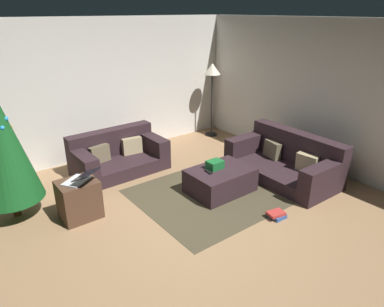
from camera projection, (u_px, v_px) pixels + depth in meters
ground_plane at (190, 227)px, 4.68m from camera, size 6.40×6.40×0.00m
rear_partition at (88, 91)px, 6.48m from camera, size 6.40×0.12×2.60m
corner_partition at (336, 99)px, 5.95m from camera, size 0.12×6.40×2.60m
couch_left at (117, 156)px, 6.25m from camera, size 1.61×0.90×0.72m
couch_right at (286, 161)px, 6.02m from camera, size 1.02×1.89×0.76m
ottoman at (220, 180)px, 5.55m from camera, size 1.00×0.72×0.38m
gift_box at (215, 165)px, 5.48m from camera, size 0.25×0.19×0.13m
tv_remote at (208, 172)px, 5.37m from camera, size 0.07×0.17×0.02m
christmas_tree at (2, 144)px, 4.56m from camera, size 0.84×0.84×1.97m
side_table at (79, 199)px, 4.82m from camera, size 0.52×0.44×0.55m
laptop at (80, 179)px, 4.67m from camera, size 0.52×0.54×0.19m
book_stack at (276, 215)px, 4.89m from camera, size 0.26×0.21×0.09m
corner_lamp at (212, 75)px, 7.58m from camera, size 0.36×0.36×1.64m
area_rug at (220, 191)px, 5.62m from camera, size 2.60×2.00×0.01m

